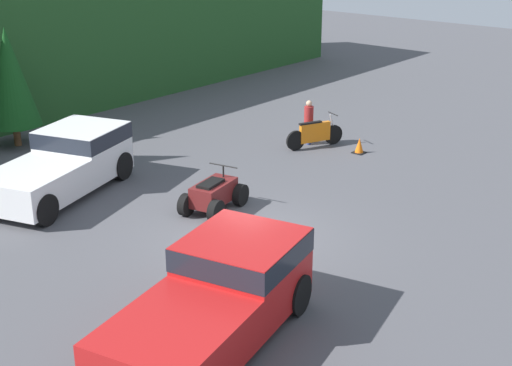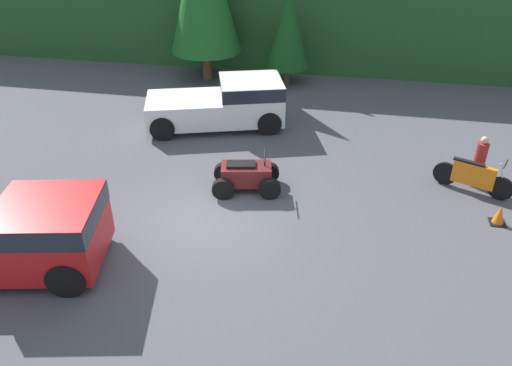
% 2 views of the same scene
% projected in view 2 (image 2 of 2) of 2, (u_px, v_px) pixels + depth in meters
% --- Properties ---
extents(ground_plane, '(80.00, 80.00, 0.00)m').
position_uv_depth(ground_plane, '(201.00, 223.00, 13.64)').
color(ground_plane, '#4C4C51').
extents(hillside_backdrop, '(44.00, 6.00, 5.70)m').
position_uv_depth(hillside_backdrop, '(286.00, 0.00, 25.65)').
color(hillside_backdrop, '#235123').
rests_on(hillside_backdrop, ground_plane).
extents(tree_mid_left, '(1.89, 1.89, 4.29)m').
position_uv_depth(tree_mid_left, '(288.00, 28.00, 21.98)').
color(tree_mid_left, brown).
rests_on(tree_mid_left, ground_plane).
extents(pickup_truck_red, '(5.41, 3.25, 1.77)m').
position_uv_depth(pickup_truck_red, '(11.00, 234.00, 11.61)').
color(pickup_truck_red, red).
rests_on(pickup_truck_red, ground_plane).
extents(pickup_truck_second, '(5.46, 3.63, 1.77)m').
position_uv_depth(pickup_truck_second, '(227.00, 102.00, 18.70)').
color(pickup_truck_second, white).
rests_on(pickup_truck_second, ground_plane).
extents(dirt_bike, '(2.17, 1.07, 1.17)m').
position_uv_depth(dirt_bike, '(473.00, 177.00, 14.79)').
color(dirt_bike, black).
rests_on(dirt_bike, ground_plane).
extents(quad_atv, '(2.21, 1.57, 1.20)m').
position_uv_depth(quad_atv, '(246.00, 176.00, 14.88)').
color(quad_atv, black).
rests_on(quad_atv, ground_plane).
extents(rider_person, '(0.47, 0.47, 1.63)m').
position_uv_depth(rider_person, '(480.00, 159.00, 14.91)').
color(rider_person, navy).
rests_on(rider_person, ground_plane).
extents(traffic_cone, '(0.42, 0.42, 0.55)m').
position_uv_depth(traffic_cone, '(499.00, 215.00, 13.49)').
color(traffic_cone, black).
rests_on(traffic_cone, ground_plane).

